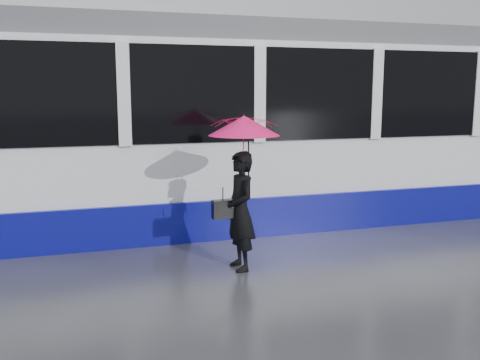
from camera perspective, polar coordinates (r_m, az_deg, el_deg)
name	(u,v)px	position (r m, az deg, el deg)	size (l,w,h in m)	color
ground	(129,277)	(6.78, -11.73, -10.11)	(90.00, 90.00, 0.00)	#2B2B30
rails	(113,227)	(9.16, -13.35, -4.94)	(34.00, 1.51, 0.02)	#3F3D38
tram	(263,126)	(9.45, 2.44, 5.74)	(26.00, 2.56, 3.35)	white
woman	(240,211)	(6.73, 0.02, -3.33)	(0.55, 0.36, 1.51)	black
umbrella	(244,140)	(6.61, 0.44, 4.33)	(0.95, 0.95, 1.02)	#FF1568
handbag	(223,209)	(6.68, -1.83, -3.11)	(0.28, 0.14, 0.41)	black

